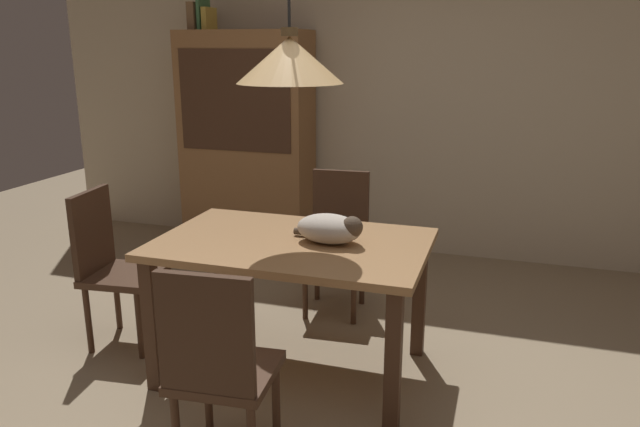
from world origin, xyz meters
name	(u,v)px	position (x,y,z in m)	size (l,w,h in m)	color
ground	(294,416)	(0.00, 0.00, 0.00)	(10.00, 10.00, 0.00)	#998466
back_wall	(402,80)	(0.00, 2.65, 1.45)	(6.40, 0.10, 2.90)	beige
dining_table	(292,259)	(-0.15, 0.41, 0.65)	(1.40, 0.90, 0.75)	#A87A4C
chair_near_front	(218,364)	(-0.14, -0.47, 0.51)	(0.43, 0.43, 0.93)	#472D1E
chair_far_back	(337,235)	(-0.15, 1.29, 0.51)	(0.43, 0.43, 0.93)	#472D1E
chair_left_side	(111,261)	(-1.28, 0.40, 0.51)	(0.44, 0.44, 0.93)	#472D1E
cat_sleeping	(331,229)	(0.06, 0.43, 0.83)	(0.39, 0.24, 0.16)	beige
pendant_lamp	(290,59)	(-0.15, 0.41, 1.66)	(0.52, 0.52, 1.30)	#E5B775
hutch_bookcase	(247,147)	(-1.26, 2.32, 0.89)	(1.12, 0.45, 1.85)	olive
book_brown_thick	(197,16)	(-1.68, 2.32, 1.96)	(0.06, 0.24, 0.22)	brown
book_green_slim	(203,14)	(-1.62, 2.32, 1.98)	(0.03, 0.20, 0.26)	#427A4C
book_yellow_short	(209,19)	(-1.57, 2.32, 1.94)	(0.04, 0.20, 0.18)	gold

